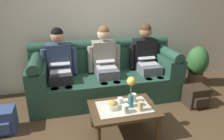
# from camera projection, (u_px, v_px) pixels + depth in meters

# --- Properties ---
(ground_plane) EXTENTS (14.00, 14.00, 0.00)m
(ground_plane) POSITION_uv_depth(u_px,v_px,m) (125.00, 138.00, 2.64)
(ground_plane) COLOR #4C3823
(back_wall_patterned) EXTENTS (6.00, 0.12, 2.90)m
(back_wall_patterned) POSITION_uv_depth(u_px,v_px,m) (98.00, 9.00, 3.66)
(back_wall_patterned) COLOR silver
(back_wall_patterned) RESTS_ON ground_plane
(couch) EXTENTS (2.43, 0.88, 0.96)m
(couch) POSITION_uv_depth(u_px,v_px,m) (105.00, 77.00, 3.57)
(couch) COLOR #234738
(couch) RESTS_ON ground_plane
(person_left) EXTENTS (0.56, 0.67, 1.22)m
(person_left) POSITION_uv_depth(u_px,v_px,m) (60.00, 64.00, 3.29)
(person_left) COLOR #232326
(person_left) RESTS_ON ground_plane
(person_middle) EXTENTS (0.56, 0.67, 1.22)m
(person_middle) POSITION_uv_depth(u_px,v_px,m) (105.00, 60.00, 3.46)
(person_middle) COLOR #595B66
(person_middle) RESTS_ON ground_plane
(person_right) EXTENTS (0.56, 0.67, 1.22)m
(person_right) POSITION_uv_depth(u_px,v_px,m) (146.00, 57.00, 3.63)
(person_right) COLOR #595B66
(person_right) RESTS_ON ground_plane
(coffee_table) EXTENTS (0.83, 0.59, 0.40)m
(coffee_table) POSITION_uv_depth(u_px,v_px,m) (124.00, 111.00, 2.61)
(coffee_table) COLOR #47331E
(coffee_table) RESTS_ON ground_plane
(flower_vase) EXTENTS (0.11, 0.11, 0.40)m
(flower_vase) POSITION_uv_depth(u_px,v_px,m) (131.00, 89.00, 2.50)
(flower_vase) COLOR #336672
(flower_vase) RESTS_ON coffee_table
(snack_bowl) EXTENTS (0.15, 0.15, 0.12)m
(snack_bowl) POSITION_uv_depth(u_px,v_px,m) (113.00, 105.00, 2.53)
(snack_bowl) COLOR silver
(snack_bowl) RESTS_ON coffee_table
(cup_near_left) EXTENTS (0.08, 0.08, 0.10)m
(cup_near_left) POSITION_uv_depth(u_px,v_px,m) (125.00, 109.00, 2.44)
(cup_near_left) COLOR white
(cup_near_left) RESTS_ON coffee_table
(cup_near_right) EXTENTS (0.06, 0.06, 0.12)m
(cup_near_right) POSITION_uv_depth(u_px,v_px,m) (140.00, 106.00, 2.48)
(cup_near_right) COLOR #DBB77A
(cup_near_right) RESTS_ON coffee_table
(cup_far_center) EXTENTS (0.07, 0.07, 0.11)m
(cup_far_center) POSITION_uv_depth(u_px,v_px,m) (134.00, 98.00, 2.68)
(cup_far_center) COLOR white
(cup_far_center) RESTS_ON coffee_table
(cup_far_left) EXTENTS (0.07, 0.07, 0.08)m
(cup_far_left) POSITION_uv_depth(u_px,v_px,m) (120.00, 100.00, 2.65)
(cup_far_left) COLOR white
(cup_far_left) RESTS_ON coffee_table
(backpack_right) EXTENTS (0.33, 0.32, 0.33)m
(backpack_right) POSITION_uv_depth(u_px,v_px,m) (196.00, 96.00, 3.33)
(backpack_right) COLOR #2D2319
(backpack_right) RESTS_ON ground_plane
(backpack_left) EXTENTS (0.32, 0.31, 0.33)m
(backpack_left) POSITION_uv_depth(u_px,v_px,m) (3.00, 121.00, 2.71)
(backpack_left) COLOR #33477A
(backpack_left) RESTS_ON ground_plane
(potted_plant) EXTENTS (0.40, 0.40, 0.78)m
(potted_plant) POSITION_uv_depth(u_px,v_px,m) (197.00, 64.00, 3.96)
(potted_plant) COLOR brown
(potted_plant) RESTS_ON ground_plane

